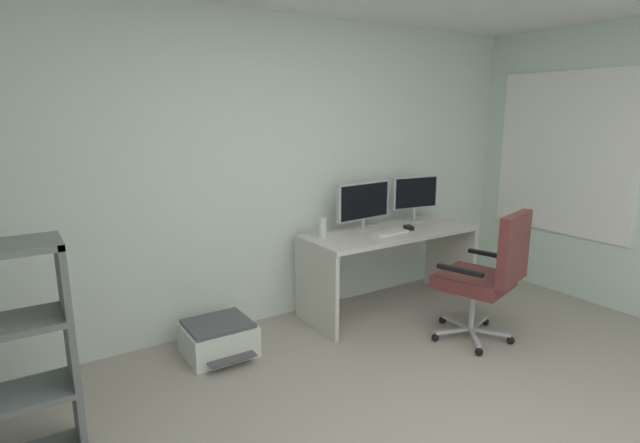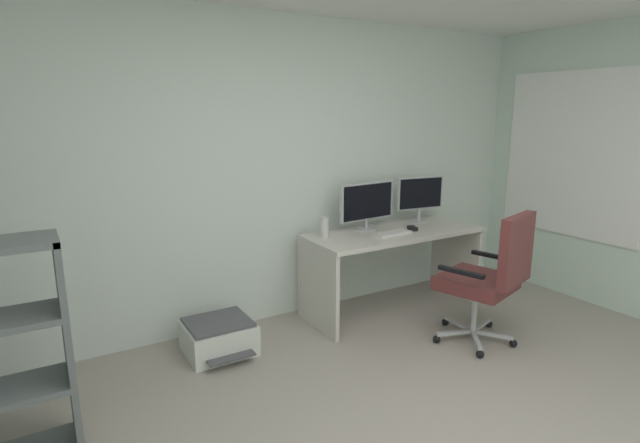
% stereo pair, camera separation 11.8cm
% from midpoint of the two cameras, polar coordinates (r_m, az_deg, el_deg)
% --- Properties ---
extents(wall_back, '(5.56, 0.10, 2.51)m').
position_cam_midpoint_polar(wall_back, '(4.05, -6.58, 5.57)').
color(wall_back, silver).
rests_on(wall_back, ground).
extents(window_pane, '(0.01, 1.29, 1.44)m').
position_cam_midpoint_polar(window_pane, '(5.20, 27.87, 6.88)').
color(window_pane, white).
extents(window_frame, '(0.02, 1.37, 1.52)m').
position_cam_midpoint_polar(window_frame, '(5.19, 27.82, 6.88)').
color(window_frame, white).
extents(desk, '(1.59, 0.64, 0.73)m').
position_cam_midpoint_polar(desk, '(4.39, 9.24, -3.42)').
color(desk, beige).
rests_on(desk, ground).
extents(monitor_main, '(0.59, 0.18, 0.42)m').
position_cam_midpoint_polar(monitor_main, '(4.32, 6.24, 2.17)').
color(monitor_main, '#B2B5B7').
rests_on(monitor_main, desk).
extents(monitor_secondary, '(0.49, 0.18, 0.43)m').
position_cam_midpoint_polar(monitor_secondary, '(4.70, 12.22, 3.02)').
color(monitor_secondary, '#B2B5B7').
rests_on(monitor_secondary, desk).
extents(keyboard, '(0.35, 0.15, 0.02)m').
position_cam_midpoint_polar(keyboard, '(4.22, 9.20, -1.35)').
color(keyboard, silver).
rests_on(keyboard, desk).
extents(computer_mouse, '(0.09, 0.11, 0.03)m').
position_cam_midpoint_polar(computer_mouse, '(4.39, 11.44, -0.79)').
color(computer_mouse, black).
rests_on(computer_mouse, desk).
extents(desktop_speaker, '(0.07, 0.07, 0.17)m').
position_cam_midpoint_polar(desktop_speaker, '(4.05, 1.34, -0.69)').
color(desktop_speaker, silver).
rests_on(desktop_speaker, desk).
extents(office_chair, '(0.66, 0.70, 1.04)m').
position_cam_midpoint_polar(office_chair, '(3.91, 19.98, -5.75)').
color(office_chair, '#B7BABC').
rests_on(office_chair, ground).
extents(printer, '(0.48, 0.52, 0.25)m').
position_cam_midpoint_polar(printer, '(3.79, -10.77, -13.00)').
color(printer, silver).
rests_on(printer, ground).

